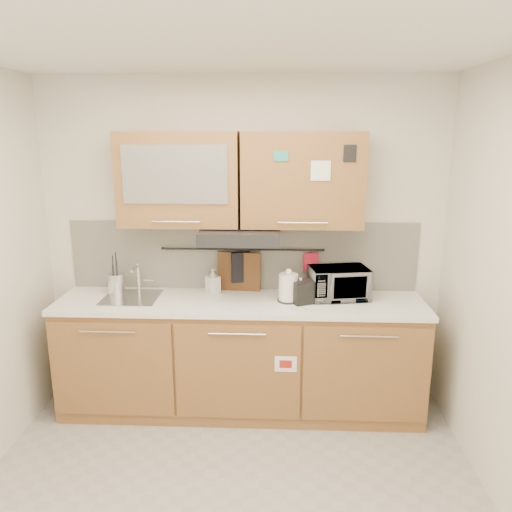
{
  "coord_description": "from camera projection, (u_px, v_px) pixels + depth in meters",
  "views": [
    {
      "loc": [
        0.28,
        -2.43,
        2.18
      ],
      "look_at": [
        0.13,
        1.05,
        1.31
      ],
      "focal_mm": 35.0,
      "sensor_mm": 36.0,
      "label": 1
    }
  ],
  "objects": [
    {
      "name": "ceiling",
      "position": [
        218.0,
        36.0,
        2.26
      ],
      "size": [
        3.2,
        3.2,
        0.0
      ],
      "primitive_type": "plane",
      "rotation": [
        3.14,
        0.0,
        0.0
      ],
      "color": "white",
      "rests_on": "wall_back"
    },
    {
      "name": "wall_back",
      "position": [
        243.0,
        243.0,
        4.03
      ],
      "size": [
        3.2,
        0.0,
        3.2
      ],
      "primitive_type": "plane",
      "rotation": [
        1.57,
        0.0,
        0.0
      ],
      "color": "silver",
      "rests_on": "ground"
    },
    {
      "name": "base_cabinet",
      "position": [
        241.0,
        362.0,
        3.95
      ],
      "size": [
        2.8,
        0.64,
        0.88
      ],
      "color": "#A26439",
      "rests_on": "floor"
    },
    {
      "name": "countertop",
      "position": [
        240.0,
        303.0,
        3.83
      ],
      "size": [
        2.82,
        0.62,
        0.04
      ],
      "primitive_type": "cube",
      "color": "white",
      "rests_on": "base_cabinet"
    },
    {
      "name": "backsplash",
      "position": [
        243.0,
        256.0,
        4.04
      ],
      "size": [
        2.8,
        0.02,
        0.56
      ],
      "primitive_type": "cube",
      "color": "silver",
      "rests_on": "countertop"
    },
    {
      "name": "upper_cabinets",
      "position": [
        240.0,
        179.0,
        3.73
      ],
      "size": [
        1.82,
        0.37,
        0.7
      ],
      "color": "#A26439",
      "rests_on": "wall_back"
    },
    {
      "name": "range_hood",
      "position": [
        240.0,
        235.0,
        3.76
      ],
      "size": [
        0.6,
        0.46,
        0.1
      ],
      "primitive_type": "cube",
      "color": "black",
      "rests_on": "upper_cabinets"
    },
    {
      "name": "sink",
      "position": [
        132.0,
        297.0,
        3.88
      ],
      "size": [
        0.42,
        0.4,
        0.26
      ],
      "color": "silver",
      "rests_on": "countertop"
    },
    {
      "name": "utensil_rail",
      "position": [
        242.0,
        249.0,
        3.99
      ],
      "size": [
        1.3,
        0.02,
        0.02
      ],
      "primitive_type": "cylinder",
      "rotation": [
        0.0,
        1.57,
        0.0
      ],
      "color": "black",
      "rests_on": "backsplash"
    },
    {
      "name": "utensil_crock",
      "position": [
        117.0,
        283.0,
        3.96
      ],
      "size": [
        0.17,
        0.17,
        0.34
      ],
      "rotation": [
        0.0,
        0.0,
        0.37
      ],
      "color": "silver",
      "rests_on": "countertop"
    },
    {
      "name": "kettle",
      "position": [
        288.0,
        288.0,
        3.78
      ],
      "size": [
        0.18,
        0.16,
        0.26
      ],
      "rotation": [
        0.0,
        0.0,
        -0.02
      ],
      "color": "white",
      "rests_on": "countertop"
    },
    {
      "name": "toaster",
      "position": [
        307.0,
        291.0,
        3.76
      ],
      "size": [
        0.26,
        0.21,
        0.17
      ],
      "rotation": [
        0.0,
        0.0,
        0.41
      ],
      "color": "black",
      "rests_on": "countertop"
    },
    {
      "name": "microwave",
      "position": [
        339.0,
        283.0,
        3.85
      ],
      "size": [
        0.48,
        0.37,
        0.24
      ],
      "primitive_type": "imported",
      "rotation": [
        0.0,
        0.0,
        0.17
      ],
      "color": "#999999",
      "rests_on": "countertop"
    },
    {
      "name": "soap_bottle",
      "position": [
        213.0,
        280.0,
        3.98
      ],
      "size": [
        0.13,
        0.13,
        0.21
      ],
      "primitive_type": "imported",
      "rotation": [
        0.0,
        0.0,
        0.64
      ],
      "color": "#999999",
      "rests_on": "countertop"
    },
    {
      "name": "cutting_board",
      "position": [
        239.0,
        278.0,
        4.04
      ],
      "size": [
        0.34,
        0.06,
        0.42
      ],
      "primitive_type": "cube",
      "rotation": [
        0.0,
        0.0,
        -0.09
      ],
      "color": "brown",
      "rests_on": "utensil_rail"
    },
    {
      "name": "oven_mitt",
      "position": [
        249.0,
        263.0,
        4.0
      ],
      "size": [
        0.11,
        0.05,
        0.18
      ],
      "primitive_type": "cube",
      "rotation": [
        0.0,
        0.0,
        -0.21
      ],
      "color": "#1D4F85",
      "rests_on": "utensil_rail"
    },
    {
      "name": "dark_pouch",
      "position": [
        241.0,
        267.0,
        4.01
      ],
      "size": [
        0.16,
        0.09,
        0.25
      ],
      "primitive_type": "cube",
      "rotation": [
        0.0,
        0.0,
        0.31
      ],
      "color": "black",
      "rests_on": "utensil_rail"
    },
    {
      "name": "pot_holder",
      "position": [
        311.0,
        262.0,
        3.98
      ],
      "size": [
        0.12,
        0.04,
        0.15
      ],
      "primitive_type": "cube",
      "rotation": [
        0.0,
        0.0,
        0.19
      ],
      "color": "#B2172F",
      "rests_on": "utensil_rail"
    }
  ]
}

